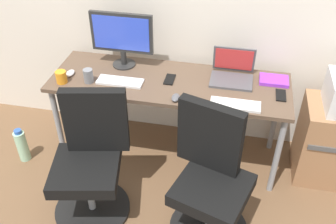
{
  "coord_description": "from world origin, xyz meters",
  "views": [
    {
      "loc": [
        0.48,
        -2.35,
        2.25
      ],
      "look_at": [
        0.0,
        -0.05,
        0.47
      ],
      "focal_mm": 40.74,
      "sensor_mm": 36.0,
      "label": 1
    }
  ],
  "objects_px": {
    "water_bottle_on_floor": "(22,145)",
    "desktop_monitor": "(122,36)",
    "open_laptop": "(232,72)",
    "office_chair_left": "(91,163)",
    "coffee_mug": "(61,77)",
    "office_chair_right": "(210,181)"
  },
  "relations": [
    {
      "from": "desktop_monitor",
      "to": "open_laptop",
      "type": "bearing_deg",
      "value": -1.87
    },
    {
      "from": "water_bottle_on_floor",
      "to": "open_laptop",
      "type": "xyz_separation_m",
      "value": [
        1.62,
        0.45,
        0.64
      ]
    },
    {
      "from": "office_chair_right",
      "to": "coffee_mug",
      "type": "relative_size",
      "value": 10.22
    },
    {
      "from": "office_chair_left",
      "to": "coffee_mug",
      "type": "xyz_separation_m",
      "value": [
        -0.36,
        0.47,
        0.35
      ]
    },
    {
      "from": "office_chair_left",
      "to": "office_chair_right",
      "type": "bearing_deg",
      "value": -0.11
    },
    {
      "from": "office_chair_left",
      "to": "office_chair_right",
      "type": "distance_m",
      "value": 0.81
    },
    {
      "from": "water_bottle_on_floor",
      "to": "desktop_monitor",
      "type": "bearing_deg",
      "value": 31.51
    },
    {
      "from": "water_bottle_on_floor",
      "to": "open_laptop",
      "type": "height_order",
      "value": "open_laptop"
    },
    {
      "from": "office_chair_right",
      "to": "desktop_monitor",
      "type": "relative_size",
      "value": 1.96
    },
    {
      "from": "office_chair_left",
      "to": "water_bottle_on_floor",
      "type": "xyz_separation_m",
      "value": [
        -0.76,
        0.33,
        -0.28
      ]
    },
    {
      "from": "water_bottle_on_floor",
      "to": "open_laptop",
      "type": "relative_size",
      "value": 1.0
    },
    {
      "from": "desktop_monitor",
      "to": "coffee_mug",
      "type": "height_order",
      "value": "desktop_monitor"
    },
    {
      "from": "water_bottle_on_floor",
      "to": "desktop_monitor",
      "type": "relative_size",
      "value": 0.65
    },
    {
      "from": "water_bottle_on_floor",
      "to": "coffee_mug",
      "type": "height_order",
      "value": "coffee_mug"
    },
    {
      "from": "water_bottle_on_floor",
      "to": "office_chair_left",
      "type": "bearing_deg",
      "value": -23.62
    },
    {
      "from": "coffee_mug",
      "to": "office_chair_right",
      "type": "bearing_deg",
      "value": -21.79
    },
    {
      "from": "office_chair_right",
      "to": "water_bottle_on_floor",
      "type": "relative_size",
      "value": 3.03
    },
    {
      "from": "office_chair_left",
      "to": "open_laptop",
      "type": "xyz_separation_m",
      "value": [
        0.86,
        0.78,
        0.36
      ]
    },
    {
      "from": "office_chair_left",
      "to": "water_bottle_on_floor",
      "type": "distance_m",
      "value": 0.88
    },
    {
      "from": "coffee_mug",
      "to": "water_bottle_on_floor",
      "type": "bearing_deg",
      "value": -161.14
    },
    {
      "from": "office_chair_right",
      "to": "coffee_mug",
      "type": "bearing_deg",
      "value": 158.21
    },
    {
      "from": "office_chair_left",
      "to": "water_bottle_on_floor",
      "type": "relative_size",
      "value": 3.03
    }
  ]
}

